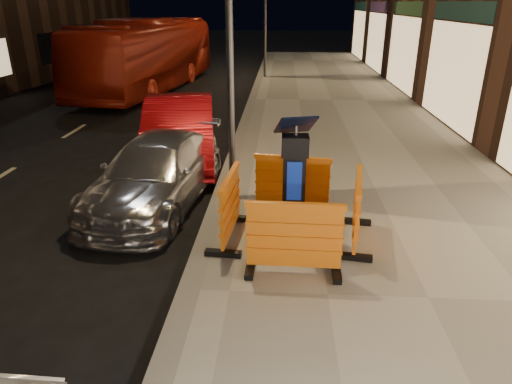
# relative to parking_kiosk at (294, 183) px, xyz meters

# --- Properties ---
(ground_plane) EXTENTS (120.00, 120.00, 0.00)m
(ground_plane) POSITION_rel_parking_kiosk_xyz_m (-1.33, -1.44, -1.07)
(ground_plane) COLOR black
(ground_plane) RESTS_ON ground
(sidewalk) EXTENTS (6.00, 60.00, 0.15)m
(sidewalk) POSITION_rel_parking_kiosk_xyz_m (1.67, -1.44, -0.99)
(sidewalk) COLOR gray
(sidewalk) RESTS_ON ground
(kerb) EXTENTS (0.30, 60.00, 0.15)m
(kerb) POSITION_rel_parking_kiosk_xyz_m (-1.33, -1.44, -0.99)
(kerb) COLOR slate
(kerb) RESTS_ON ground
(parking_kiosk) EXTENTS (0.64, 0.64, 1.84)m
(parking_kiosk) POSITION_rel_parking_kiosk_xyz_m (0.00, 0.00, 0.00)
(parking_kiosk) COLOR black
(parking_kiosk) RESTS_ON sidewalk
(barrier_front) EXTENTS (1.33, 0.58, 1.02)m
(barrier_front) POSITION_rel_parking_kiosk_xyz_m (0.00, -0.95, -0.41)
(barrier_front) COLOR orange
(barrier_front) RESTS_ON sidewalk
(barrier_back) EXTENTS (1.39, 0.76, 1.02)m
(barrier_back) POSITION_rel_parking_kiosk_xyz_m (0.00, 0.95, -0.41)
(barrier_back) COLOR orange
(barrier_back) RESTS_ON sidewalk
(barrier_kerbside) EXTENTS (0.65, 1.35, 1.02)m
(barrier_kerbside) POSITION_rel_parking_kiosk_xyz_m (-0.95, 0.00, -0.41)
(barrier_kerbside) COLOR orange
(barrier_kerbside) RESTS_ON sidewalk
(barrier_bldgside) EXTENTS (0.74, 1.38, 1.02)m
(barrier_bldgside) POSITION_rel_parking_kiosk_xyz_m (0.95, 0.00, -0.41)
(barrier_bldgside) COLOR orange
(barrier_bldgside) RESTS_ON sidewalk
(car_silver) EXTENTS (2.21, 4.37, 1.22)m
(car_silver) POSITION_rel_parking_kiosk_xyz_m (-2.51, 1.56, -1.07)
(car_silver) COLOR silver
(car_silver) RESTS_ON ground
(car_red) EXTENTS (2.27, 4.69, 1.48)m
(car_red) POSITION_rel_parking_kiosk_xyz_m (-2.60, 4.09, -1.07)
(car_red) COLOR maroon
(car_red) RESTS_ON ground
(bus_doubledecker) EXTENTS (3.67, 10.73, 2.93)m
(bus_doubledecker) POSITION_rel_parking_kiosk_xyz_m (-5.90, 13.54, -1.07)
(bus_doubledecker) COLOR maroon
(bus_doubledecker) RESTS_ON ground
(street_lamp_mid) EXTENTS (0.12, 0.12, 6.00)m
(street_lamp_mid) POSITION_rel_parking_kiosk_xyz_m (-1.08, 1.56, 2.08)
(street_lamp_mid) COLOR #3F3F44
(street_lamp_mid) RESTS_ON sidewalk
(street_lamp_far) EXTENTS (0.12, 0.12, 6.00)m
(street_lamp_far) POSITION_rel_parking_kiosk_xyz_m (-1.08, 16.56, 2.08)
(street_lamp_far) COLOR #3F3F44
(street_lamp_far) RESTS_ON sidewalk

